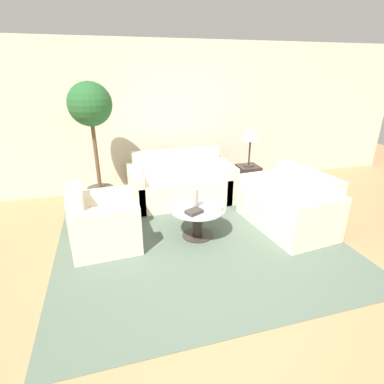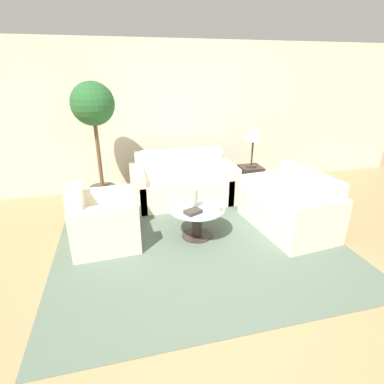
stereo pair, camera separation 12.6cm
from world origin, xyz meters
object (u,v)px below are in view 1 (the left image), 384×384
(book_stack, at_px, (194,212))
(loveseat, at_px, (290,207))
(sofa_main, at_px, (180,184))
(potted_plant, at_px, (92,123))
(table_lamp, at_px, (251,135))
(vase, at_px, (196,198))
(armchair, at_px, (101,225))
(coffee_table, at_px, (197,218))
(bowl, at_px, (217,208))

(book_stack, bearing_deg, loveseat, -22.11)
(sofa_main, xyz_separation_m, potted_plant, (-1.32, 0.07, 1.08))
(table_lamp, height_order, vase, table_lamp)
(armchair, relative_size, vase, 3.43)
(armchair, xyz_separation_m, book_stack, (1.14, -0.28, 0.16))
(vase, xyz_separation_m, book_stack, (-0.07, -0.17, -0.10))
(sofa_main, relative_size, armchair, 2.01)
(vase, bearing_deg, armchair, 175.05)
(loveseat, bearing_deg, armchair, -100.07)
(coffee_table, height_order, bowl, bowl)
(sofa_main, height_order, book_stack, sofa_main)
(bowl, bearing_deg, potted_plant, 134.20)
(armchair, distance_m, potted_plant, 1.64)
(bowl, relative_size, book_stack, 0.66)
(coffee_table, relative_size, table_lamp, 1.08)
(loveseat, relative_size, potted_plant, 0.72)
(loveseat, relative_size, vase, 5.68)
(table_lamp, height_order, book_stack, table_lamp)
(armchair, relative_size, book_stack, 3.50)
(table_lamp, distance_m, potted_plant, 2.54)
(armchair, xyz_separation_m, table_lamp, (2.51, 1.02, 0.81))
(potted_plant, xyz_separation_m, book_stack, (1.15, -1.51, -0.92))
(table_lamp, bearing_deg, bowl, -129.65)
(coffee_table, bearing_deg, vase, 135.85)
(coffee_table, xyz_separation_m, vase, (-0.02, 0.02, 0.28))
(sofa_main, distance_m, book_stack, 1.46)
(bowl, xyz_separation_m, book_stack, (-0.31, -0.02, -0.01))
(bowl, bearing_deg, coffee_table, 147.26)
(vase, relative_size, book_stack, 1.02)
(armchair, bearing_deg, vase, -97.92)
(table_lamp, relative_size, book_stack, 2.79)
(vase, distance_m, bowl, 0.30)
(loveseat, bearing_deg, bowl, -92.15)
(armchair, distance_m, coffee_table, 1.24)
(loveseat, xyz_separation_m, potted_plant, (-2.61, 1.42, 1.08))
(loveseat, xyz_separation_m, book_stack, (-1.46, -0.09, 0.17))
(armchair, bearing_deg, bowl, -103.19)
(table_lamp, distance_m, bowl, 1.78)
(armchair, relative_size, potted_plant, 0.44)
(table_lamp, xyz_separation_m, vase, (-1.30, -1.13, -0.55))
(sofa_main, bearing_deg, bowl, -84.69)
(sofa_main, bearing_deg, armchair, -138.64)
(potted_plant, distance_m, vase, 1.98)
(coffee_table, relative_size, bowl, 4.57)
(loveseat, bearing_deg, table_lamp, 178.32)
(loveseat, distance_m, coffee_table, 1.37)
(book_stack, bearing_deg, table_lamp, 17.68)
(table_lamp, distance_m, vase, 1.80)
(loveseat, height_order, potted_plant, potted_plant)
(sofa_main, distance_m, bowl, 1.44)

